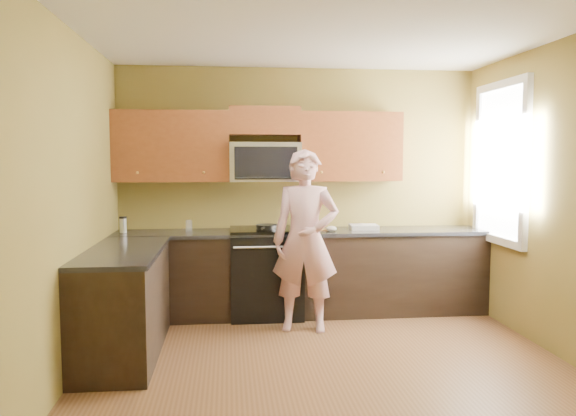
{
  "coord_description": "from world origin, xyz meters",
  "views": [
    {
      "loc": [
        -0.8,
        -4.25,
        1.68
      ],
      "look_at": [
        -0.2,
        1.3,
        1.2
      ],
      "focal_mm": 34.8,
      "sensor_mm": 36.0,
      "label": 1
    }
  ],
  "objects": [
    {
      "name": "floor",
      "position": [
        0.0,
        0.0,
        0.0
      ],
      "size": [
        4.0,
        4.0,
        0.0
      ],
      "primitive_type": "plane",
      "color": "brown",
      "rests_on": "ground"
    },
    {
      "name": "microwave",
      "position": [
        -0.4,
        1.8,
        1.45
      ],
      "size": [
        0.76,
        0.4,
        0.42
      ],
      "primitive_type": null,
      "color": "silver",
      "rests_on": "wall_back"
    },
    {
      "name": "stove",
      "position": [
        -0.4,
        1.68,
        0.47
      ],
      "size": [
        0.76,
        0.65,
        0.95
      ],
      "primitive_type": null,
      "color": "black",
      "rests_on": "floor"
    },
    {
      "name": "butter_tub",
      "position": [
        0.1,
        1.62,
        0.92
      ],
      "size": [
        0.16,
        0.16,
        0.09
      ],
      "primitive_type": null,
      "rotation": [
        0.0,
        0.0,
        -0.38
      ],
      "color": "gold",
      "rests_on": "countertop_back"
    },
    {
      "name": "wall_back",
      "position": [
        0.0,
        2.0,
        1.35
      ],
      "size": [
        4.0,
        0.0,
        4.0
      ],
      "primitive_type": "plane",
      "rotation": [
        1.57,
        0.0,
        0.0
      ],
      "color": "brown",
      "rests_on": "ground"
    },
    {
      "name": "upper_cab_over_mw",
      "position": [
        -0.4,
        1.83,
        2.1
      ],
      "size": [
        0.76,
        0.33,
        0.3
      ],
      "primitive_type": "cube",
      "color": "brown",
      "rests_on": "wall_back"
    },
    {
      "name": "travel_mug",
      "position": [
        -1.9,
        1.73,
        0.92
      ],
      "size": [
        0.08,
        0.08,
        0.17
      ],
      "primitive_type": null,
      "rotation": [
        0.0,
        0.0,
        0.06
      ],
      "color": "silver",
      "rests_on": "countertop_back"
    },
    {
      "name": "countertop_left",
      "position": [
        -1.69,
        0.6,
        0.9
      ],
      "size": [
        0.62,
        1.6,
        0.04
      ],
      "primitive_type": "cube",
      "color": "black",
      "rests_on": "cabinet_left_run"
    },
    {
      "name": "frying_pan",
      "position": [
        -0.39,
        1.6,
        0.95
      ],
      "size": [
        0.35,
        0.46,
        0.05
      ],
      "primitive_type": null,
      "rotation": [
        0.0,
        0.0,
        -0.33
      ],
      "color": "black",
      "rests_on": "stove"
    },
    {
      "name": "cabinet_left_run",
      "position": [
        -1.7,
        0.6,
        0.44
      ],
      "size": [
        0.6,
        1.6,
        0.88
      ],
      "primitive_type": "cube",
      "color": "black",
      "rests_on": "floor"
    },
    {
      "name": "napkin_b",
      "position": [
        0.66,
        1.74,
        0.95
      ],
      "size": [
        0.14,
        0.15,
        0.07
      ],
      "primitive_type": "ellipsoid",
      "rotation": [
        0.0,
        0.0,
        0.12
      ],
      "color": "silver",
      "rests_on": "countertop_back"
    },
    {
      "name": "woman",
      "position": [
        -0.05,
        1.13,
        0.89
      ],
      "size": [
        0.72,
        0.55,
        1.78
      ],
      "primitive_type": "imported",
      "rotation": [
        0.0,
        0.0,
        -0.2
      ],
      "color": "#D16874",
      "rests_on": "floor"
    },
    {
      "name": "upper_cab_right",
      "position": [
        0.54,
        1.83,
        1.45
      ],
      "size": [
        1.12,
        0.33,
        0.75
      ],
      "primitive_type": null,
      "color": "brown",
      "rests_on": "wall_back"
    },
    {
      "name": "ceiling",
      "position": [
        0.0,
        0.0,
        2.7
      ],
      "size": [
        4.0,
        4.0,
        0.0
      ],
      "primitive_type": "plane",
      "rotation": [
        3.14,
        0.0,
        0.0
      ],
      "color": "white",
      "rests_on": "ground"
    },
    {
      "name": "window",
      "position": [
        1.98,
        1.2,
        1.65
      ],
      "size": [
        0.06,
        1.06,
        1.66
      ],
      "primitive_type": null,
      "color": "white",
      "rests_on": "wall_right"
    },
    {
      "name": "upper_cab_left",
      "position": [
        -1.39,
        1.83,
        1.45
      ],
      "size": [
        1.22,
        0.33,
        0.75
      ],
      "primitive_type": null,
      "color": "brown",
      "rests_on": "wall_back"
    },
    {
      "name": "cabinet_back_run",
      "position": [
        0.0,
        1.7,
        0.44
      ],
      "size": [
        4.0,
        0.6,
        0.88
      ],
      "primitive_type": "cube",
      "color": "black",
      "rests_on": "floor"
    },
    {
      "name": "napkin_a",
      "position": [
        0.3,
        1.57,
        0.95
      ],
      "size": [
        0.14,
        0.15,
        0.06
      ],
      "primitive_type": "ellipsoid",
      "rotation": [
        0.0,
        0.0,
        -0.31
      ],
      "color": "silver",
      "rests_on": "countertop_back"
    },
    {
      "name": "wall_left",
      "position": [
        -2.0,
        0.0,
        1.35
      ],
      "size": [
        0.0,
        4.0,
        4.0
      ],
      "primitive_type": "plane",
      "rotation": [
        1.57,
        0.0,
        1.57
      ],
      "color": "brown",
      "rests_on": "ground"
    },
    {
      "name": "countertop_back",
      "position": [
        0.0,
        1.69,
        0.9
      ],
      "size": [
        4.0,
        0.62,
        0.04
      ],
      "primitive_type": "cube",
      "color": "black",
      "rests_on": "cabinet_back_run"
    },
    {
      "name": "toast_slice",
      "position": [
        0.21,
        1.66,
        0.93
      ],
      "size": [
        0.13,
        0.13,
        0.01
      ],
      "primitive_type": "cube",
      "rotation": [
        0.0,
        0.0,
        0.24
      ],
      "color": "#B27F47",
      "rests_on": "countertop_back"
    },
    {
      "name": "wall_right",
      "position": [
        2.0,
        0.0,
        1.35
      ],
      "size": [
        0.0,
        4.0,
        4.0
      ],
      "primitive_type": "plane",
      "rotation": [
        1.57,
        0.0,
        -1.57
      ],
      "color": "brown",
      "rests_on": "ground"
    },
    {
      "name": "dish_towel",
      "position": [
        0.69,
        1.73,
        0.95
      ],
      "size": [
        0.31,
        0.26,
        0.05
      ],
      "primitive_type": "cube",
      "rotation": [
        0.0,
        0.0,
        -0.05
      ],
      "color": "silver",
      "rests_on": "countertop_back"
    },
    {
      "name": "glass_c",
      "position": [
        -1.22,
        1.79,
        0.98
      ],
      "size": [
        0.07,
        0.07,
        0.12
      ],
      "primitive_type": "cylinder",
      "rotation": [
        0.0,
        0.0,
        0.03
      ],
      "color": "silver",
      "rests_on": "countertop_back"
    },
    {
      "name": "wall_front",
      "position": [
        0.0,
        -2.0,
        1.35
      ],
      "size": [
        4.0,
        0.0,
        4.0
      ],
      "primitive_type": "plane",
      "rotation": [
        -1.57,
        0.0,
        0.0
      ],
      "color": "brown",
      "rests_on": "ground"
    }
  ]
}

